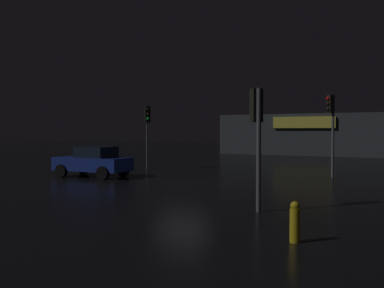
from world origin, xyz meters
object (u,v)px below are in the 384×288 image
store_building (313,134)px  fire_hydrant (295,222)px  car_near (93,162)px  traffic_signal_opposite (257,123)px  traffic_signal_main (331,119)px  traffic_signal_cross_left (148,121)px

store_building → fire_hydrant: bearing=-79.2°
car_near → fire_hydrant: car_near is taller
traffic_signal_opposite → car_near: bearing=154.8°
traffic_signal_opposite → fire_hydrant: (1.87, -2.99, -2.19)m
store_building → fire_hydrant: (6.81, -35.74, -1.60)m
fire_hydrant → traffic_signal_main: bearing=96.0°
traffic_signal_main → traffic_signal_cross_left: traffic_signal_main is taller
store_building → traffic_signal_cross_left: 23.61m
traffic_signal_opposite → fire_hydrant: 4.15m
car_near → traffic_signal_main: bearing=26.2°
traffic_signal_opposite → car_near: size_ratio=0.90×
store_building → fire_hydrant: 36.41m
traffic_signal_cross_left → car_near: bearing=-91.9°
traffic_signal_opposite → traffic_signal_main: bearing=87.4°
store_building → traffic_signal_opposite: size_ratio=4.81×
traffic_signal_main → fire_hydrant: size_ratio=4.75×
store_building → traffic_signal_opposite: store_building is taller
traffic_signal_opposite → store_building: bearing=98.6°
traffic_signal_cross_left → car_near: size_ratio=0.97×
traffic_signal_main → traffic_signal_cross_left: bearing=-177.0°
traffic_signal_main → car_near: 12.48m
car_near → store_building: bearing=78.6°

